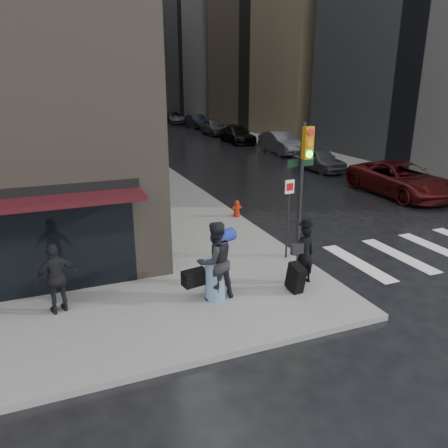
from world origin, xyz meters
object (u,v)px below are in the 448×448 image
Objects in this scene: fire_hydrant at (237,209)px; parked_car_4 at (214,127)px; man_greycoat at (57,278)px; parked_car_5 at (197,122)px; parked_car_0 at (400,179)px; traffic_light at (302,173)px; man_jeans at (215,261)px; parked_car_1 at (319,159)px; parked_car_3 at (237,135)px; parked_car_2 at (281,143)px; parked_car_6 at (175,118)px; man_overcoat at (302,258)px.

parked_car_4 reaches higher than fire_hydrant.
man_greycoat is 42.59m from parked_car_5.
man_greycoat is 0.36× the size of parked_car_4.
traffic_light is at bearing -148.10° from parked_car_0.
parked_car_0 is (12.05, 6.78, -0.36)m from man_jeans.
fire_hydrant is 11.37m from parked_car_1.
man_jeans is 0.40× the size of parked_car_3.
traffic_light is 39.67m from parked_car_5.
parked_car_4 is (9.28, 27.27, 0.35)m from fire_hydrant.
parked_car_4 is (9.20, 31.79, -1.95)m from traffic_light.
man_jeans reaches higher than parked_car_2.
parked_car_3 is at bearing 98.58° from parked_car_2.
man_greycoat reaches higher than parked_car_3.
man_greycoat reaches higher than parked_car_5.
parked_car_6 is (8.85, 45.08, -2.02)m from traffic_light.
parked_car_3 reaches higher than fire_hydrant.
fire_hydrant is 0.12× the size of parked_car_0.
man_overcoat is at bearing -106.14° from parked_car_5.
traffic_light is at bearing -128.34° from parked_car_1.
parked_car_1 is at bearing -92.04° from parked_car_4.
parked_car_3 is at bearing -91.09° from parked_car_6.
fire_hydrant is at bearing -100.26° from man_overcoat.
man_overcoat reaches higher than parked_car_5.
man_overcoat is at bearing -115.22° from parked_car_2.
man_jeans is 0.41× the size of parked_car_2.
man_jeans is 48.19m from parked_car_6.
man_overcoat is 6.02m from man_greycoat.
man_greycoat is at bearing -120.41° from parked_car_3.
man_overcoat is at bearing 165.90° from man_jeans.
man_greycoat reaches higher than parked_car_0.
fire_hydrant is 35.28m from parked_car_5.
parked_car_2 is 0.99× the size of parked_car_3.
man_overcoat is 16.55m from parked_car_1.
parked_car_5 is (9.63, 38.44, -1.98)m from traffic_light.
parked_car_5 is 6.69m from parked_car_6.
traffic_light reaches higher than fire_hydrant.
man_greycoat is 2.58× the size of fire_hydrant.
traffic_light is 0.99× the size of parked_car_1.
man_greycoat is at bearing -116.52° from parked_car_4.
man_jeans is 23.88m from parked_car_2.
parked_car_6 is (12.15, 46.63, -0.42)m from man_jeans.
man_jeans reaches higher than man_greycoat.
man_jeans reaches higher than fire_hydrant.
parked_car_4 is at bearing -121.76° from man_jeans.
parked_car_3 is (15.78, 25.98, -0.27)m from man_greycoat.
parked_car_4 is at bearing 94.27° from parked_car_2.
fire_hydrant is at bearing -112.69° from parked_car_3.
parked_car_2 is 6.68m from parked_car_3.
parked_car_1 is 0.83× the size of parked_car_2.
man_greycoat is 0.41× the size of parked_car_1.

